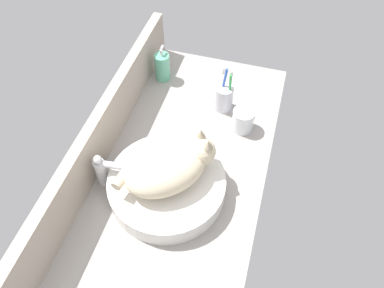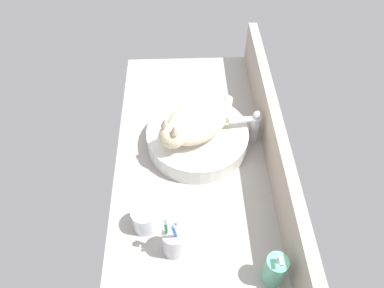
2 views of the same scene
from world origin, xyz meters
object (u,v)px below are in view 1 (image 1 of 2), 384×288
Objects in this scene: cat at (170,167)px; toothbrush_cup at (224,97)px; sink_basin at (167,186)px; faucet at (104,170)px; water_glass at (243,121)px; soap_dispenser at (162,67)px.

cat is 41.31cm from toothbrush_cup.
sink_basin is at bearing 136.74° from cat.
faucet reaches higher than sink_basin.
toothbrush_cup is 12.10cm from water_glass.
cat is 1.60× the size of toothbrush_cup.
water_glass is at bearing -116.09° from soap_dispenser.
sink_basin is 37.12cm from water_glass.
soap_dispenser is 0.78× the size of toothbrush_cup.
soap_dispenser is at bearing -1.23° from faucet.
sink_basin is 9.34cm from cat.
sink_basin is at bearing -83.98° from faucet.
faucet is 52.52cm from soap_dispenser.
sink_basin is 53.77cm from soap_dispenser.
toothbrush_cup is 2.23× the size of water_glass.
faucet reaches higher than water_glass.
cat is 53.58cm from soap_dispenser.
sink_basin is 1.22× the size of cat.
faucet is at bearing 178.77° from soap_dispenser.
faucet is 0.93× the size of soap_dispenser.
cat is 21.55cm from faucet.
soap_dispenser is (50.41, 18.57, 2.27)cm from sink_basin.
toothbrush_cup is at bearing -11.86° from sink_basin.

